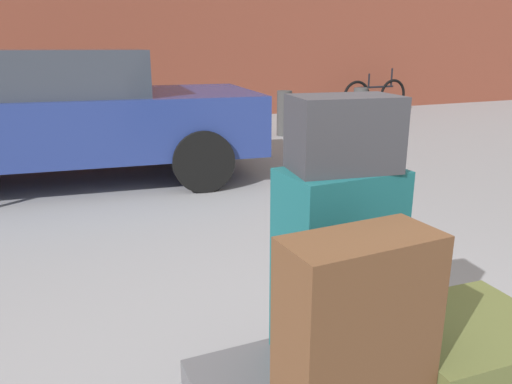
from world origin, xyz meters
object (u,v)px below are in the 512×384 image
Objects in this scene: parked_car at (52,113)px; bollard_kerb_mid at (360,109)px; suitcase_teal_front_right at (337,264)px; suitcase_brown_center at (356,343)px; suitcase_olive_rear_right at (465,350)px; duffel_bag_charcoal_topmost_pile at (344,133)px; bicycle_leaning at (375,96)px; bollard_kerb_near at (284,113)px.

parked_car is 6.04× the size of bollard_kerb_mid.
suitcase_brown_center is at bearing -117.57° from suitcase_teal_front_right.
duffel_bag_charcoal_topmost_pile is at bearing 137.90° from suitcase_olive_rear_right.
suitcase_teal_front_right is 1.28× the size of suitcase_olive_rear_right.
parked_car is at bearing 109.06° from duffel_bag_charcoal_topmost_pile.
bicycle_leaning is at bearing 47.78° from bollard_kerb_mid.
suitcase_brown_center is at bearing -126.63° from bicycle_leaning.
parked_car is 2.54× the size of bicycle_leaning.
suitcase_olive_rear_right is at bearing -121.92° from bollard_kerb_mid.
bicycle_leaning is at bearing 58.54° from suitcase_olive_rear_right.
suitcase_teal_front_right is 2.00× the size of duffel_bag_charcoal_topmost_pile.
bollard_kerb_near reaches higher than suitcase_olive_rear_right.
duffel_bag_charcoal_topmost_pile reaches higher than suitcase_olive_rear_right.
duffel_bag_charcoal_topmost_pile is (-0.00, 0.00, 0.48)m from suitcase_teal_front_right.
duffel_bag_charcoal_topmost_pile is at bearing 177.52° from suitcase_teal_front_right.
parked_car is (-0.84, 4.40, -0.42)m from duffel_bag_charcoal_topmost_pile.
suitcase_olive_rear_right is 0.86× the size of suitcase_brown_center.
duffel_bag_charcoal_topmost_pile is at bearing -125.40° from bollard_kerb_mid.
duffel_bag_charcoal_topmost_pile reaches higher than bollard_kerb_mid.
parked_car is (-0.65, 4.81, 0.10)m from suitcase_brown_center.
suitcase_olive_rear_right is at bearing -36.94° from duffel_bag_charcoal_topmost_pile.
duffel_bag_charcoal_topmost_pile reaches higher than suitcase_teal_front_right.
bollard_kerb_near is (3.62, 1.61, -0.39)m from parked_car.
bollard_kerb_near is at bearing 73.48° from duffel_bag_charcoal_topmost_pile.
suitcase_brown_center is (-0.51, -0.08, 0.21)m from suitcase_olive_rear_right.
suitcase_teal_front_right reaches higher than bollard_kerb_near.
duffel_bag_charcoal_topmost_pile is 6.68m from bollard_kerb_near.
bicycle_leaning is at bearing 61.08° from duffel_bag_charcoal_topmost_pile.
suitcase_teal_front_right is at bearing -114.74° from bollard_kerb_near.
bollard_kerb_mid is at bearing 61.15° from suitcase_olive_rear_right.
bicycle_leaning reaches higher than bollard_kerb_mid.
bollard_kerb_mid is at bearing 0.00° from bollard_kerb_near.
bollard_kerb_near is at bearing 180.00° from bollard_kerb_mid.
duffel_bag_charcoal_topmost_pile is at bearing -114.74° from bollard_kerb_near.
duffel_bag_charcoal_topmost_pile is 0.20× the size of bicycle_leaning.
suitcase_olive_rear_right is 0.32× the size of bicycle_leaning.
suitcase_olive_rear_right is at bearing 6.07° from suitcase_brown_center.
bicycle_leaning is (5.98, 7.89, -0.32)m from suitcase_teal_front_right.
bicycle_leaning reaches higher than bollard_kerb_near.
suitcase_teal_front_right is 0.52m from suitcase_olive_rear_right.
suitcase_brown_center reaches higher than bollard_kerb_mid.
bollard_kerb_mid is at bearing -132.22° from bicycle_leaning.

